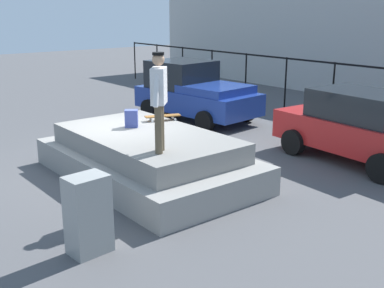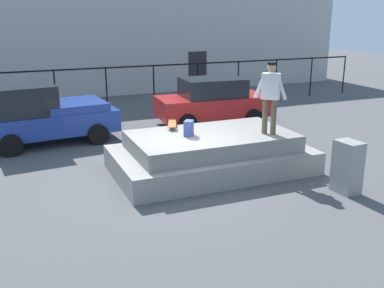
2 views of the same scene
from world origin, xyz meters
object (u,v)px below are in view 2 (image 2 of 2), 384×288
Objects in this scene: utility_box at (347,167)px; car_red_sedan_mid at (212,101)px; skateboarder at (270,93)px; skateboard at (172,124)px; car_blue_pickup_near at (43,114)px; backpack at (189,128)px.

car_red_sedan_mid is at bearing 85.66° from utility_box.
skateboarder reaches higher than car_red_sedan_mid.
utility_box reaches higher than skateboard.
car_blue_pickup_near is (-3.03, 3.40, -0.18)m from skateboard.
utility_box is (2.95, -3.48, -0.49)m from skateboard.
skateboarder reaches higher than utility_box.
skateboarder is at bearing -36.73° from skateboard.
car_blue_pickup_near is at bearing 72.06° from backpack.
skateboard is 0.93m from backpack.
car_blue_pickup_near reaches higher than skateboard.
utility_box is at bearing -48.97° from car_blue_pickup_near.
utility_box is at bearing -89.61° from car_red_sedan_mid.
car_blue_pickup_near is (-3.13, 4.32, -0.27)m from backpack.
car_red_sedan_mid is 3.40× the size of utility_box.
car_blue_pickup_near is at bearing 131.70° from skateboard.
skateboarder is 5.38m from car_red_sedan_mid.
car_blue_pickup_near reaches higher than car_red_sedan_mid.
car_blue_pickup_near is at bearing 126.30° from utility_box.
utility_box is at bearing -49.65° from skateboard.
skateboarder is 2.73m from skateboard.
backpack is 5.34m from car_blue_pickup_near.
backpack is 5.37m from car_red_sedan_mid.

